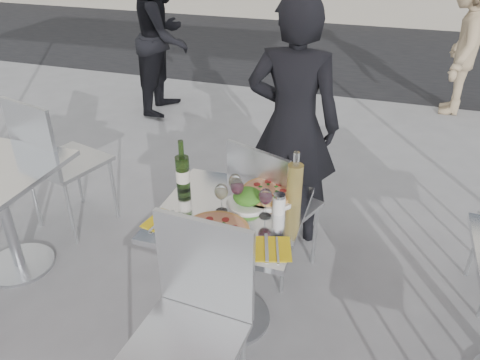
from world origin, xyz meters
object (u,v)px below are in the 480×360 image
(pedestrian_b, at_px, (462,43))
(napkin_right, at_px, (271,248))
(napkin_left, at_px, (166,222))
(side_chair_lfar, at_px, (53,156))
(side_table_left, at_px, (0,198))
(wineglass_white_b, at_px, (235,182))
(main_table, at_px, (231,245))
(wine_bottle, at_px, (183,172))
(wineglass_red_b, at_px, (266,198))
(pizza_near, at_px, (216,231))
(carafe, at_px, (295,183))
(sugar_shaker, at_px, (279,204))
(chair_near, at_px, (194,314))
(wineglass_white_a, at_px, (221,193))
(pedestrian_a, at_px, (164,37))
(wineglass_red_a, at_px, (237,188))
(chair_far, at_px, (268,201))
(woman_diner, at_px, (293,125))
(pizza_far, at_px, (268,192))
(salad_plate, at_px, (248,198))

(pedestrian_b, relative_size, napkin_right, 7.17)
(napkin_left, bearing_deg, side_chair_lfar, 160.40)
(side_table_left, xyz_separation_m, wineglass_white_b, (1.49, 0.10, 0.32))
(main_table, height_order, napkin_left, napkin_left)
(wine_bottle, xyz_separation_m, wineglass_red_b, (0.49, -0.11, -0.00))
(side_table_left, xyz_separation_m, napkin_right, (1.77, -0.23, 0.21))
(side_chair_lfar, distance_m, pizza_near, 1.60)
(carafe, xyz_separation_m, sugar_shaker, (-0.05, -0.12, -0.06))
(chair_near, height_order, pedestrian_b, pedestrian_b)
(side_chair_lfar, relative_size, wineglass_white_a, 6.52)
(pedestrian_a, distance_m, napkin_right, 3.79)
(main_table, distance_m, wineglass_white_a, 0.32)
(carafe, relative_size, napkin_right, 1.30)
(side_chair_lfar, bearing_deg, side_table_left, 100.09)
(chair_near, distance_m, pedestrian_b, 4.65)
(wineglass_red_a, height_order, napkin_left, wineglass_red_a)
(chair_far, xyz_separation_m, napkin_left, (-0.35, -0.64, 0.20))
(wineglass_red_a, bearing_deg, pizza_near, -95.64)
(chair_far, distance_m, carafe, 0.46)
(chair_far, height_order, chair_near, chair_near)
(pedestrian_b, bearing_deg, wine_bottle, -19.38)
(wine_bottle, distance_m, napkin_right, 0.69)
(chair_near, relative_size, wineglass_white_b, 6.27)
(sugar_shaker, bearing_deg, chair_far, 111.57)
(carafe, bearing_deg, wineglass_red_b, -122.51)
(woman_diner, relative_size, carafe, 5.83)
(woman_diner, xyz_separation_m, wineglass_red_a, (-0.09, -0.90, 0.01))
(side_chair_lfar, height_order, pizza_far, side_chair_lfar)
(side_table_left, xyz_separation_m, side_chair_lfar, (0.04, 0.47, 0.07))
(napkin_right, bearing_deg, pedestrian_b, 58.64)
(chair_far, distance_m, side_chair_lfar, 1.54)
(pedestrian_b, bearing_deg, woman_diner, -18.64)
(main_table, xyz_separation_m, salad_plate, (0.06, 0.09, 0.25))
(chair_far, bearing_deg, salad_plate, 108.12)
(woman_diner, relative_size, salad_plate, 7.69)
(wineglass_red_a, bearing_deg, wine_bottle, 169.20)
(chair_near, xyz_separation_m, pedestrian_b, (1.34, 4.45, 0.22))
(chair_far, height_order, side_chair_lfar, side_chair_lfar)
(carafe, distance_m, wineglass_white_a, 0.38)
(chair_far, height_order, woman_diner, woman_diner)
(wine_bottle, relative_size, carafe, 1.02)
(wineglass_white_b, bearing_deg, wine_bottle, 177.41)
(pedestrian_a, bearing_deg, wineglass_white_b, -151.86)
(chair_near, distance_m, napkin_right, 0.44)
(main_table, distance_m, side_chair_lfar, 1.54)
(chair_far, height_order, carafe, carafe)
(chair_near, relative_size, woman_diner, 0.58)
(pedestrian_b, distance_m, wineglass_white_a, 4.16)
(salad_plate, relative_size, wineglass_white_b, 1.40)
(salad_plate, bearing_deg, wine_bottle, 176.28)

